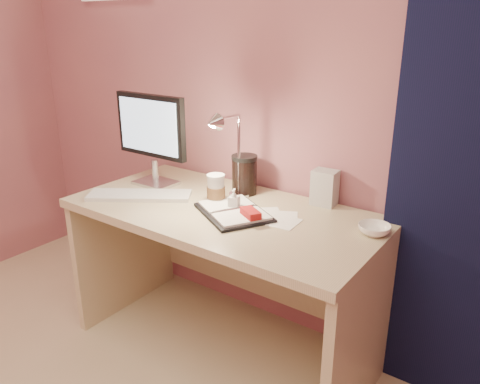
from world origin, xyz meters
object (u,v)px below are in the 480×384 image
Objects in this scene: bowl at (374,229)px; planner at (235,212)px; keyboard at (140,195)px; coffee_cup at (216,190)px; product_box at (325,188)px; monitor at (152,132)px; desk at (233,249)px; lotion_bottle at (234,200)px; desk_lamp at (227,148)px; dark_jar at (244,177)px.

planner is at bearing -164.44° from bowl.
keyboard is 3.56× the size of coffee_cup.
product_box is at bearing 33.10° from coffee_cup.
bowl is at bearing 3.54° from monitor.
desk is 0.30m from coffee_cup.
monitor is 3.39× the size of coffee_cup.
coffee_cup is (-0.07, -0.03, 0.29)m from desk.
lotion_bottle is (0.46, 0.13, 0.04)m from keyboard.
lotion_bottle is at bearing -168.49° from bowl.
desk_lamp reaches higher than keyboard.
product_box is (0.41, 0.27, 0.02)m from coffee_cup.
planner is at bearing -8.77° from monitor.
bowl is 0.78× the size of product_box.
keyboard is 2.84× the size of dark_jar.
bowl is at bearing -20.54° from keyboard.
lotion_bottle reaches higher than keyboard.
dark_jar is at bearing 172.65° from bowl.
product_box reaches higher than bowl.
coffee_cup is 0.80× the size of dark_jar.
desk_lamp is (-0.66, -0.07, 0.24)m from bowl.
monitor is (-0.49, -0.01, 0.50)m from desk.
monitor is 1.11× the size of planner.
coffee_cup is (0.34, 0.16, 0.05)m from keyboard.
planner is at bearing -22.49° from coffee_cup.
desk_lamp reaches higher than lotion_bottle.
lotion_bottle is 0.23m from dark_jar.
coffee_cup is (0.41, -0.03, -0.21)m from monitor.
lotion_bottle is at bearing -13.06° from coffee_cup.
lotion_bottle is 0.61× the size of product_box.
desk_lamp is (-0.11, 0.09, 0.25)m from planner.
lotion_bottle reaches higher than planner.
desk is 0.51m from product_box.
monitor is 1.10× the size of desk_lamp.
planner is 0.28m from desk_lamp.
planner reaches higher than keyboard.
monitor reaches higher than product_box.
keyboard is at bearing -150.50° from desk_lamp.
desk_lamp is (-0.03, -0.01, 0.49)m from desk.
product_box is (0.82, 0.24, -0.19)m from monitor.
keyboard is 1.08m from bowl.
keyboard is 0.86m from product_box.
monitor is at bearing 174.17° from lotion_bottle.
bowl is at bearing -7.35° from dark_jar.
dark_jar is (0.45, 0.15, -0.19)m from monitor.
product_box reaches higher than coffee_cup.
bowl is 0.69m from dark_jar.
planner is (0.08, -0.10, 0.24)m from desk.
coffee_cup is 0.32× the size of desk_lamp.
lotion_bottle is (0.05, -0.06, 0.27)m from desk.
product_box reaches higher than planner.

